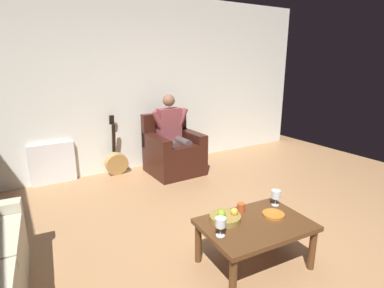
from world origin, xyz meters
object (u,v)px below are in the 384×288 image
(armchair, at_px, (173,152))
(wine_glass_near, at_px, (221,223))
(coffee_table, at_px, (255,229))
(fruit_bowl, at_px, (226,217))
(guitar, at_px, (116,162))
(wine_glass_far, at_px, (276,195))
(candle_jar, at_px, (241,207))
(person_seated, at_px, (173,132))
(decorative_dish, at_px, (273,214))

(armchair, bearing_deg, wine_glass_near, 69.36)
(coffee_table, distance_m, fruit_bowl, 0.27)
(guitar, bearing_deg, armchair, 156.05)
(wine_glass_far, bearing_deg, guitar, -74.99)
(armchair, height_order, guitar, guitar)
(coffee_table, relative_size, candle_jar, 12.57)
(wine_glass_near, relative_size, candle_jar, 2.04)
(wine_glass_near, bearing_deg, fruit_bowl, -136.87)
(person_seated, relative_size, fruit_bowl, 4.59)
(person_seated, distance_m, candle_jar, 2.28)
(fruit_bowl, height_order, candle_jar, fruit_bowl)
(fruit_bowl, bearing_deg, candle_jar, -164.07)
(wine_glass_far, xyz_separation_m, decorative_dish, (0.17, 0.14, -0.09))
(wine_glass_far, bearing_deg, fruit_bowl, -1.32)
(armchair, distance_m, decorative_dish, 2.46)
(candle_jar, bearing_deg, wine_glass_near, 29.97)
(wine_glass_near, distance_m, candle_jar, 0.48)
(guitar, distance_m, decorative_dish, 2.87)
(armchair, distance_m, wine_glass_far, 2.31)
(armchair, xyz_separation_m, fruit_bowl, (0.70, 2.29, 0.12))
(guitar, bearing_deg, person_seated, 155.84)
(guitar, bearing_deg, coffee_table, 96.61)
(candle_jar, bearing_deg, coffee_table, 83.33)
(guitar, xyz_separation_m, fruit_bowl, (-0.13, 2.66, 0.24))
(armchair, relative_size, wine_glass_far, 6.17)
(wine_glass_near, height_order, wine_glass_far, wine_glass_near)
(armchair, height_order, candle_jar, armchair)
(wine_glass_near, bearing_deg, decorative_dish, -178.45)
(armchair, xyz_separation_m, wine_glass_far, (0.11, 2.30, 0.19))
(decorative_dish, distance_m, candle_jar, 0.29)
(person_seated, height_order, coffee_table, person_seated)
(guitar, distance_m, wine_glass_near, 2.84)
(guitar, bearing_deg, wine_glass_far, 105.01)
(fruit_bowl, bearing_deg, decorative_dish, 159.72)
(coffee_table, relative_size, wine_glass_far, 6.39)
(coffee_table, xyz_separation_m, guitar, (0.33, -2.82, -0.14))
(armchair, bearing_deg, decorative_dish, 82.53)
(wine_glass_far, relative_size, fruit_bowl, 0.56)
(wine_glass_near, xyz_separation_m, fruit_bowl, (-0.18, -0.17, -0.08))
(coffee_table, xyz_separation_m, decorative_dish, (-0.22, -0.01, 0.07))
(person_seated, xyz_separation_m, candle_jar, (0.47, 2.22, -0.21))
(armchair, relative_size, fruit_bowl, 3.44)
(armchair, xyz_separation_m, wine_glass_near, (0.88, 2.46, 0.19))
(armchair, distance_m, guitar, 0.91)
(coffee_table, bearing_deg, fruit_bowl, -39.54)
(coffee_table, height_order, decorative_dish, decorative_dish)
(wine_glass_far, bearing_deg, candle_jar, -12.13)
(coffee_table, bearing_deg, wine_glass_near, 1.03)
(guitar, xyz_separation_m, wine_glass_near, (0.05, 2.83, 0.31))
(coffee_table, distance_m, wine_glass_far, 0.45)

